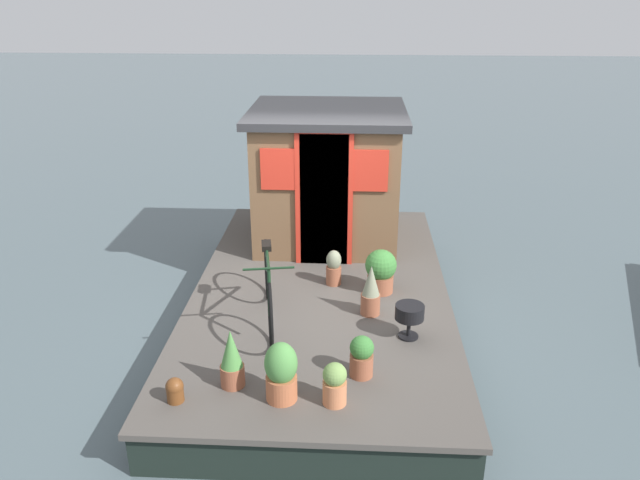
% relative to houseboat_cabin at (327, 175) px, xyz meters
% --- Properties ---
extents(ground_plane, '(60.00, 60.00, 0.00)m').
position_rel_houseboat_cabin_xyz_m(ground_plane, '(-1.60, 0.00, -1.40)').
color(ground_plane, '#4C5B60').
extents(houseboat_deck, '(5.42, 2.99, 0.48)m').
position_rel_houseboat_cabin_xyz_m(houseboat_deck, '(-1.60, 0.00, -1.16)').
color(houseboat_deck, '#4C4742').
rests_on(houseboat_deck, ground_plane).
extents(houseboat_cabin, '(1.97, 2.08, 1.82)m').
position_rel_houseboat_cabin_xyz_m(houseboat_cabin, '(0.00, 0.00, 0.00)').
color(houseboat_cabin, brown).
rests_on(houseboat_cabin, houseboat_deck).
extents(bicycle, '(1.75, 0.50, 0.83)m').
position_rel_houseboat_cabin_xyz_m(bicycle, '(-2.38, 0.52, -0.54)').
color(bicycle, black).
rests_on(bicycle, houseboat_deck).
extents(potted_plant_rosemary, '(0.21, 0.21, 0.40)m').
position_rel_houseboat_cabin_xyz_m(potted_plant_rosemary, '(-3.79, -0.24, -0.72)').
color(potted_plant_rosemary, '#C6754C').
rests_on(potted_plant_rosemary, houseboat_deck).
extents(potted_plant_basil, '(0.22, 0.22, 0.41)m').
position_rel_houseboat_cabin_xyz_m(potted_plant_basil, '(-3.36, -0.47, -0.72)').
color(potted_plant_basil, '#935138').
rests_on(potted_plant_basil, houseboat_deck).
extents(potted_plant_ivy, '(0.29, 0.29, 0.56)m').
position_rel_houseboat_cabin_xyz_m(potted_plant_ivy, '(-3.75, 0.23, -0.65)').
color(potted_plant_ivy, '#B2603D').
rests_on(potted_plant_ivy, houseboat_deck).
extents(potted_plant_succulent, '(0.21, 0.21, 0.58)m').
position_rel_houseboat_cabin_xyz_m(potted_plant_succulent, '(-2.19, -0.57, -0.65)').
color(potted_plant_succulent, '#935138').
rests_on(potted_plant_succulent, houseboat_deck).
extents(potted_plant_thyme, '(0.18, 0.18, 0.44)m').
position_rel_houseboat_cabin_xyz_m(potted_plant_thyme, '(-1.48, -0.15, -0.71)').
color(potted_plant_thyme, '#935138').
rests_on(potted_plant_thyme, houseboat_deck).
extents(potted_plant_lavender, '(0.37, 0.37, 0.52)m').
position_rel_houseboat_cabin_xyz_m(potted_plant_lavender, '(-1.65, -0.70, -0.65)').
color(potted_plant_lavender, '#935138').
rests_on(potted_plant_lavender, houseboat_deck).
extents(potted_plant_sage, '(0.22, 0.22, 0.57)m').
position_rel_houseboat_cabin_xyz_m(potted_plant_sage, '(-3.58, 0.69, -0.65)').
color(potted_plant_sage, '#935138').
rests_on(potted_plant_sage, houseboat_deck).
extents(charcoal_grill, '(0.30, 0.30, 0.37)m').
position_rel_houseboat_cabin_xyz_m(charcoal_grill, '(-2.66, -0.96, -0.65)').
color(charcoal_grill, black).
rests_on(charcoal_grill, houseboat_deck).
extents(mooring_bollard, '(0.16, 0.16, 0.23)m').
position_rel_houseboat_cabin_xyz_m(mooring_bollard, '(-3.84, 1.15, -0.81)').
color(mooring_bollard, brown).
rests_on(mooring_bollard, houseboat_deck).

